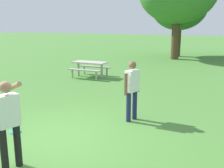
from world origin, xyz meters
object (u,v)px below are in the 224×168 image
person_thrower (132,87)px  tree_tall_left (179,6)px  frisbee (15,132)px  person_catcher (8,119)px  picnic_table_near (90,66)px

person_thrower → tree_tall_left: 15.81m
tree_tall_left → frisbee: bearing=-90.6°
person_catcher → picnic_table_near: 8.59m
person_catcher → frisbee: (-1.19, 1.25, -0.95)m
frisbee → picnic_table_near: (-1.83, 6.78, 0.55)m
frisbee → person_catcher: bearing=-46.4°
person_catcher → person_thrower: bearing=71.7°
person_thrower → picnic_table_near: size_ratio=0.95×
person_thrower → person_catcher: bearing=-108.3°
tree_tall_left → person_catcher: bearing=-86.9°
person_thrower → frisbee: bearing=-138.5°
picnic_table_near → tree_tall_left: size_ratio=0.30×
person_catcher → picnic_table_near: size_ratio=0.95×
person_thrower → frisbee: 3.17m
frisbee → picnic_table_near: 7.04m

